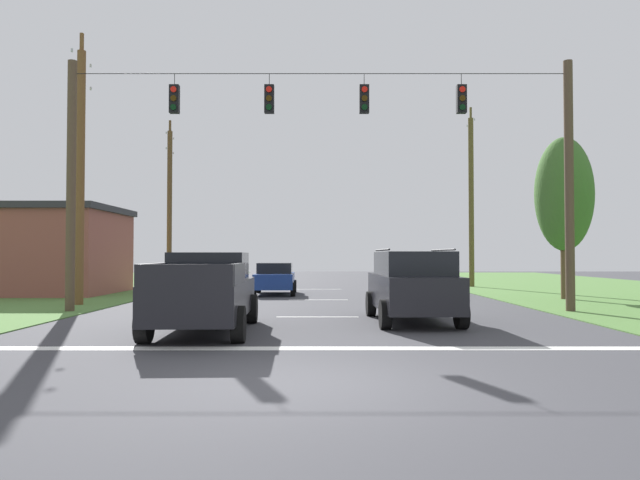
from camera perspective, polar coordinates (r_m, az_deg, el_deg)
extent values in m
plane|color=#3D3D42|center=(8.66, -0.26, -14.03)|extent=(120.00, 120.00, 0.00)
cube|color=white|center=(11.90, -0.11, -10.57)|extent=(14.27, 0.45, 0.01)
cube|color=white|center=(17.85, 0.01, -7.55)|extent=(2.50, 0.15, 0.01)
cube|color=white|center=(24.69, 0.08, -5.88)|extent=(2.50, 0.15, 0.01)
cube|color=white|center=(32.39, 0.13, -4.85)|extent=(2.50, 0.15, 0.01)
cylinder|color=brown|center=(21.21, -22.96, 4.93)|extent=(0.30, 0.30, 8.43)
cylinder|color=brown|center=(21.21, 23.51, 4.93)|extent=(0.30, 0.30, 8.43)
cylinder|color=black|center=(20.31, 0.28, 16.00)|extent=(16.68, 0.02, 0.02)
cylinder|color=black|center=(20.83, -13.82, 15.03)|extent=(0.02, 0.02, 0.39)
cube|color=black|center=(20.65, -13.83, 13.25)|extent=(0.32, 0.24, 0.95)
cylinder|color=red|center=(20.60, -13.92, 14.14)|extent=(0.20, 0.04, 0.20)
cylinder|color=#352203|center=(20.52, -13.93, 13.33)|extent=(0.20, 0.04, 0.20)
cylinder|color=black|center=(20.44, -13.93, 12.52)|extent=(0.20, 0.04, 0.20)
cylinder|color=black|center=(20.32, -4.73, 15.42)|extent=(0.02, 0.02, 0.39)
cube|color=black|center=(20.14, -4.74, 13.60)|extent=(0.32, 0.24, 0.95)
cylinder|color=red|center=(20.08, -4.77, 14.51)|extent=(0.20, 0.04, 0.20)
cylinder|color=#352203|center=(20.00, -4.77, 13.69)|extent=(0.20, 0.04, 0.20)
cylinder|color=black|center=(19.92, -4.77, 12.86)|extent=(0.20, 0.04, 0.20)
cylinder|color=black|center=(20.30, 4.62, 15.44)|extent=(0.02, 0.02, 0.39)
cube|color=black|center=(20.12, 4.62, 13.61)|extent=(0.32, 0.24, 0.95)
cylinder|color=red|center=(20.06, 4.65, 14.53)|extent=(0.20, 0.04, 0.20)
cylinder|color=#352203|center=(19.98, 4.65, 13.70)|extent=(0.20, 0.04, 0.20)
cylinder|color=black|center=(19.91, 4.65, 12.87)|extent=(0.20, 0.04, 0.20)
cylinder|color=black|center=(20.80, 13.95, 15.06)|extent=(0.02, 0.02, 0.39)
cube|color=black|center=(20.62, 13.97, 13.28)|extent=(0.32, 0.24, 0.95)
cylinder|color=red|center=(20.57, 14.06, 14.17)|extent=(0.20, 0.04, 0.20)
cylinder|color=#352203|center=(20.49, 14.06, 13.36)|extent=(0.20, 0.04, 0.20)
cylinder|color=black|center=(20.41, 14.07, 12.55)|extent=(0.20, 0.04, 0.20)
cube|color=black|center=(14.59, -10.93, -5.63)|extent=(2.20, 5.47, 0.85)
cube|color=black|center=(15.20, -10.53, -2.54)|extent=(1.92, 1.97, 0.70)
cube|color=black|center=(13.42, -15.80, -3.18)|extent=(0.19, 2.38, 0.45)
cube|color=black|center=(13.10, -7.78, -3.26)|extent=(0.19, 2.38, 0.45)
cube|color=black|center=(11.95, -12.91, -3.41)|extent=(1.96, 0.17, 0.45)
cylinder|color=black|center=(16.60, -13.37, -6.59)|extent=(0.31, 0.81, 0.80)
cylinder|color=black|center=(16.33, -6.43, -6.70)|extent=(0.31, 0.81, 0.80)
cylinder|color=black|center=(13.04, -16.61, -7.96)|extent=(0.31, 0.81, 0.80)
cylinder|color=black|center=(12.69, -7.75, -8.19)|extent=(0.31, 0.81, 0.80)
cube|color=black|center=(16.68, 9.24, -5.02)|extent=(2.07, 4.85, 0.95)
cube|color=black|center=(16.50, 9.32, -2.27)|extent=(1.88, 3.24, 0.65)
cylinder|color=black|center=(16.37, 6.39, -0.98)|extent=(0.12, 2.72, 0.05)
cylinder|color=black|center=(16.67, 12.19, -0.96)|extent=(0.12, 2.72, 0.05)
cylinder|color=black|center=(18.18, 5.28, -6.24)|extent=(0.28, 0.77, 0.76)
cylinder|color=black|center=(18.50, 11.32, -6.14)|extent=(0.28, 0.77, 0.76)
cylinder|color=black|center=(14.96, 6.68, -7.26)|extent=(0.28, 0.77, 0.76)
cylinder|color=black|center=(15.34, 13.97, -7.08)|extent=(0.28, 0.77, 0.76)
cube|color=silver|center=(27.97, 9.78, -3.98)|extent=(1.89, 4.34, 0.70)
cube|color=black|center=(27.95, 9.77, -2.75)|extent=(1.66, 2.13, 0.50)
cylinder|color=black|center=(29.28, 7.63, -4.57)|extent=(0.23, 0.64, 0.64)
cylinder|color=black|center=(29.53, 11.12, -4.52)|extent=(0.23, 0.64, 0.64)
cylinder|color=black|center=(26.47, 8.29, -4.89)|extent=(0.23, 0.64, 0.64)
cylinder|color=black|center=(26.74, 12.14, -4.83)|extent=(0.23, 0.64, 0.64)
cube|color=navy|center=(28.19, -4.18, -3.98)|extent=(1.90, 4.34, 0.70)
cube|color=black|center=(28.17, -4.17, -2.76)|extent=(1.67, 2.14, 0.50)
cylinder|color=black|center=(29.68, -5.77, -4.53)|extent=(0.23, 0.64, 0.64)
cylinder|color=black|center=(29.59, -2.28, -4.55)|extent=(0.23, 0.64, 0.64)
cylinder|color=black|center=(26.86, -6.27, -4.84)|extent=(0.23, 0.64, 0.64)
cylinder|color=black|center=(26.76, -2.41, -4.87)|extent=(0.23, 0.64, 0.64)
cylinder|color=brown|center=(35.94, 14.88, 3.61)|extent=(0.31, 0.31, 10.13)
cube|color=brown|center=(36.65, 14.83, 10.89)|extent=(0.12, 0.12, 2.10)
cylinder|color=#B2B7BC|center=(37.47, 14.50, 10.80)|extent=(0.08, 0.08, 0.12)
cylinder|color=#B2B7BC|center=(35.88, 15.17, 11.35)|extent=(0.08, 0.08, 0.12)
cylinder|color=brown|center=(23.88, -22.19, 5.70)|extent=(0.31, 0.31, 9.67)
cube|color=brown|center=(24.82, -22.08, 15.91)|extent=(0.12, 0.12, 2.16)
cylinder|color=#B2B7BC|center=(25.62, -21.32, 15.62)|extent=(0.08, 0.08, 0.12)
cylinder|color=#B2B7BC|center=(24.10, -22.90, 16.75)|extent=(0.08, 0.08, 0.12)
cube|color=brown|center=(24.56, -22.11, 13.90)|extent=(0.12, 0.12, 2.25)
cylinder|color=#B2B7BC|center=(25.40, -21.31, 13.66)|extent=(0.08, 0.08, 0.12)
cylinder|color=#B2B7BC|center=(23.80, -22.95, 14.72)|extent=(0.08, 0.08, 0.12)
cylinder|color=brown|center=(35.87, -14.29, 2.98)|extent=(0.29, 0.29, 9.34)
cube|color=brown|center=(36.45, -14.24, 9.69)|extent=(0.12, 0.12, 2.08)
cylinder|color=#B2B7BC|center=(37.26, -13.91, 9.63)|extent=(0.08, 0.08, 0.12)
cylinder|color=#B2B7BC|center=(35.68, -14.58, 10.13)|extent=(0.08, 0.08, 0.12)
cube|color=brown|center=(36.28, -14.25, 8.29)|extent=(0.12, 0.12, 2.01)
cylinder|color=#B2B7BC|center=(37.07, -13.94, 8.27)|extent=(0.08, 0.08, 0.12)
cylinder|color=#B2B7BC|center=(35.54, -14.58, 8.70)|extent=(0.08, 0.08, 0.12)
cylinder|color=brown|center=(26.86, 23.14, -2.03)|extent=(0.33, 0.33, 3.17)
ellipsoid|color=#3C642A|center=(26.99, 23.08, 4.19)|extent=(2.41, 2.41, 4.87)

